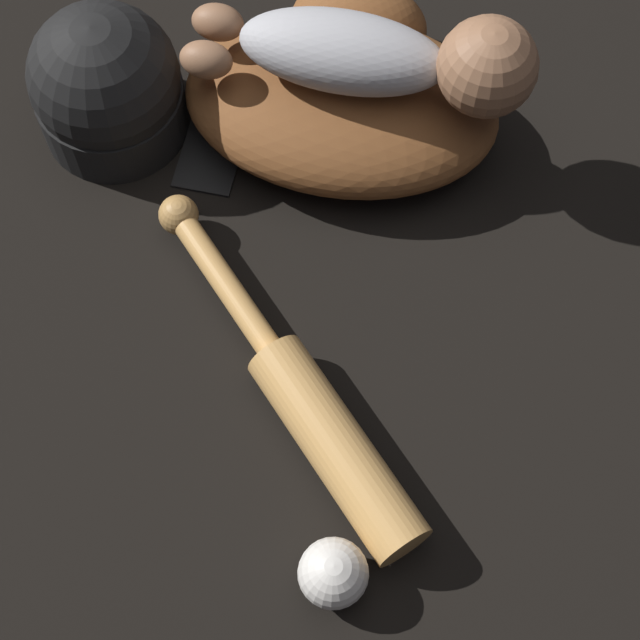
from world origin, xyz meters
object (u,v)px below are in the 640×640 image
baby_figure (391,57)px  baseball_glove (344,90)px  baseball_bat (309,406)px  baseball_cap (108,87)px  baseball (333,573)px

baby_figure → baseball_glove: bearing=-178.5°
baby_figure → baseball_bat: 0.38m
baseball_cap → baseball: bearing=-31.1°
baseball_glove → baby_figure: bearing=1.5°
baseball → baseball_cap: bearing=148.9°
baseball_bat → baseball: 0.17m
baseball_glove → baseball_cap: size_ratio=1.66×
baseball_bat → baseball_cap: size_ratio=1.72×
baseball_bat → baseball_cap: baseball_cap is taller
baby_figure → baseball_cap: (-0.27, -0.16, -0.08)m
baby_figure → baseball_cap: size_ratio=1.46×
baseball_glove → baseball: 0.55m
baseball_glove → baseball_bat: 0.38m
baseball → baseball_cap: (-0.51, 0.31, 0.04)m
baseball_glove → baseball: size_ratio=6.22×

